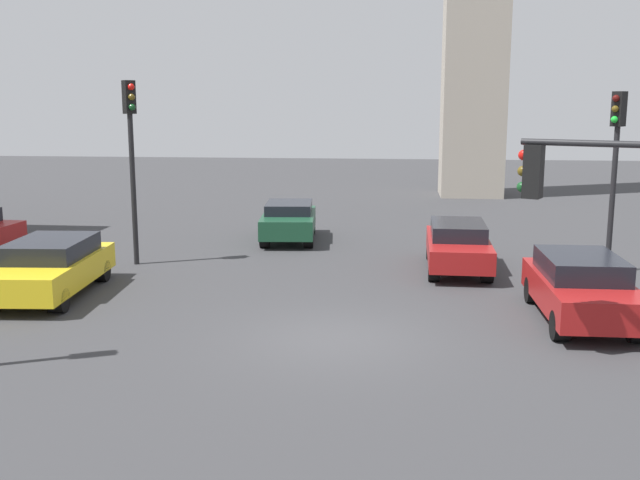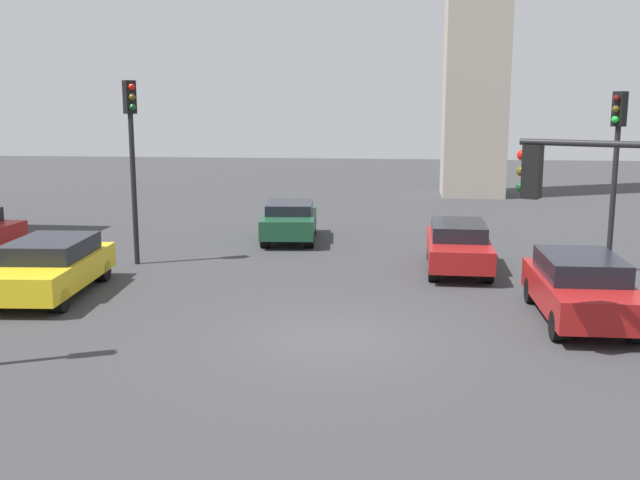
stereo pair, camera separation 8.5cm
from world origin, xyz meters
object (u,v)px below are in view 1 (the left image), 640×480
car_7 (289,220)px  car_6 (458,245)px  traffic_light_3 (131,139)px  car_5 (49,266)px  traffic_light_2 (632,203)px  traffic_light_1 (616,148)px  car_0 (581,287)px

car_7 → car_6: bearing=48.4°
traffic_light_3 → car_6: traffic_light_3 is taller
car_5 → car_6: 11.72m
traffic_light_3 → car_7: size_ratio=1.32×
traffic_light_3 → car_7: traffic_light_3 is taller
traffic_light_2 → car_7: size_ratio=1.07×
traffic_light_1 → traffic_light_3: bearing=-42.5°
car_0 → car_7: size_ratio=1.04×
car_0 → car_5: size_ratio=0.93×
car_7 → traffic_light_1: bearing=62.7°
traffic_light_3 → car_5: traffic_light_3 is taller
traffic_light_2 → traffic_light_3: (-12.25, 8.61, 0.65)m
car_6 → traffic_light_1: bearing=92.5°
traffic_light_3 → car_0: bearing=25.8°
traffic_light_2 → traffic_light_3: size_ratio=0.81×
traffic_light_1 → traffic_light_3: (-14.46, -0.40, 0.22)m
traffic_light_3 → car_7: 6.97m
car_6 → car_7: size_ratio=1.05×
traffic_light_2 → car_5: size_ratio=0.95×
traffic_light_2 → car_6: bearing=-49.9°
traffic_light_2 → car_0: size_ratio=1.02×
traffic_light_3 → car_5: 5.10m
car_0 → car_6: size_ratio=1.00×
car_5 → traffic_light_2: bearing=66.0°
traffic_light_2 → car_7: bearing=-32.6°
traffic_light_2 → traffic_light_3: 14.98m
car_7 → traffic_light_3: bearing=-47.4°
traffic_light_3 → car_5: (-0.94, -3.89, -3.16)m
traffic_light_2 → traffic_light_1: bearing=-77.8°
traffic_light_3 → traffic_light_2: bearing=11.7°
traffic_light_2 → car_5: bearing=6.2°
car_0 → car_6: bearing=-155.0°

